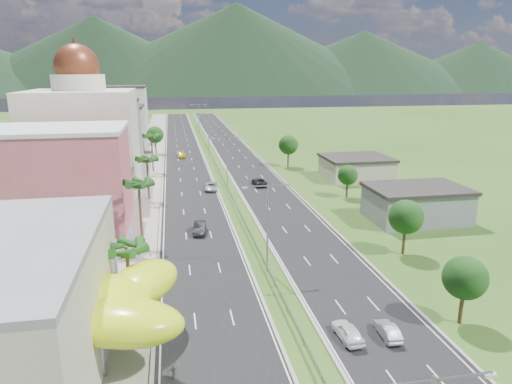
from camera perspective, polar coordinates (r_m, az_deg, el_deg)
ground at (r=48.04m, az=3.93°, el=-14.77°), size 500.00×500.00×0.00m
road_left at (r=132.51m, az=-8.96°, el=4.49°), size 11.00×260.00×0.04m
road_right at (r=133.71m, az=-2.50°, el=4.76°), size 11.00×260.00×0.04m
sidewalk_left at (r=132.61m, az=-13.07°, el=4.31°), size 7.00×260.00×0.12m
median_guardrail at (r=115.17m, az=-4.95°, el=3.34°), size 0.10×216.06×0.76m
streetlight_median_b at (r=54.20m, az=1.45°, el=-3.36°), size 6.04×0.25×11.00m
streetlight_median_c at (r=92.53m, az=-3.68°, el=4.35°), size 6.04×0.25×11.00m
streetlight_median_d at (r=136.80m, az=-5.97°, el=7.77°), size 6.04×0.25×11.00m
streetlight_median_e at (r=181.43m, az=-7.16°, el=9.51°), size 6.04×0.25×11.00m
lime_canopy at (r=41.95m, az=-22.65°, el=-12.94°), size 18.00×15.00×7.40m
pink_shophouse at (r=76.12m, az=-23.36°, el=1.38°), size 20.00×15.00×15.00m
domed_building at (r=97.67m, az=-20.75°, el=6.72°), size 20.00×20.00×28.70m
midrise_grey at (r=122.43m, az=-18.18°, el=6.85°), size 16.00×15.00×16.00m
midrise_beige at (r=144.28m, az=-17.04°, el=7.48°), size 16.00×15.00×13.00m
midrise_white at (r=166.77m, az=-16.28°, el=9.34°), size 16.00×15.00×18.00m
shed_near at (r=78.86m, az=19.39°, el=-1.55°), size 15.00×10.00×5.00m
shed_far at (r=105.87m, az=12.38°, el=2.88°), size 14.00×12.00×4.40m
palm_tree_b at (r=45.77m, az=-15.87°, el=-7.09°), size 3.60×3.60×8.10m
palm_tree_c at (r=64.35m, az=-14.45°, el=0.75°), size 3.60×3.60×9.60m
palm_tree_d at (r=86.98m, az=-13.49°, el=3.81°), size 3.60×3.60×8.60m
palm_tree_e at (r=111.50m, az=-12.94°, el=6.64°), size 3.60×3.60×9.40m
leafy_tree_lfar at (r=136.62m, az=-12.50°, el=7.00°), size 4.90×4.90×8.05m
leafy_tree_ra at (r=48.20m, az=24.67°, el=-9.74°), size 4.20×4.20×6.90m
leafy_tree_rb at (r=62.98m, az=18.24°, el=-2.99°), size 4.55×4.55×7.47m
leafy_tree_rc at (r=88.87m, az=11.39°, el=2.08°), size 3.85×3.85×6.33m
leafy_tree_rd at (r=115.43m, az=4.07°, el=5.89°), size 4.90×4.90×8.05m
mountain_ridge at (r=495.95m, az=-2.33°, el=12.27°), size 860.00×140.00×90.00m
car_dark_left at (r=69.33m, az=-7.06°, el=-4.46°), size 2.34×5.12×1.63m
car_silver_mid_left at (r=93.57m, az=-5.64°, el=0.69°), size 3.05×5.61×1.49m
car_yellow_far_left at (r=129.87m, az=-9.29°, el=4.61°), size 2.22×5.21×1.50m
car_white_near_right at (r=44.27m, az=11.40°, el=-16.71°), size 2.02×4.44×1.48m
car_silver_right at (r=45.44m, az=16.12°, el=-16.27°), size 1.57×3.99×1.29m
car_dark_far_right at (r=96.86m, az=0.43°, el=1.28°), size 2.81×5.71×1.56m
motorcycle at (r=39.86m, az=-10.31°, el=-20.91°), size 0.56×1.80×1.15m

